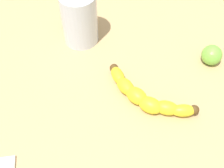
% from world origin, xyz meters
% --- Properties ---
extents(wooden_tabletop, '(1.20, 1.20, 0.03)m').
position_xyz_m(wooden_tabletop, '(0.00, 0.00, 0.01)').
color(wooden_tabletop, tan).
rests_on(wooden_tabletop, ground).
extents(banana, '(0.11, 0.19, 0.03)m').
position_xyz_m(banana, '(0.02, -0.05, 0.05)').
color(banana, yellow).
rests_on(banana, wooden_tabletop).
extents(smoothie_glass, '(0.08, 0.08, 0.13)m').
position_xyz_m(smoothie_glass, '(0.17, 0.12, 0.09)').
color(smoothie_glass, silver).
rests_on(smoothie_glass, wooden_tabletop).
extents(lime_fruit, '(0.05, 0.05, 0.05)m').
position_xyz_m(lime_fruit, '(0.15, -0.18, 0.05)').
color(lime_fruit, '#75C142').
rests_on(lime_fruit, wooden_tabletop).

